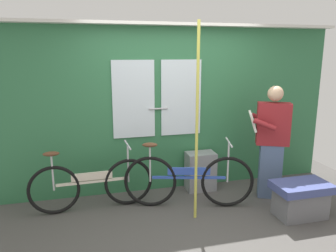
% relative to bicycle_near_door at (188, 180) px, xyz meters
% --- Properties ---
extents(ground_plane, '(6.05, 4.30, 0.04)m').
position_rel_bicycle_near_door_xyz_m(ground_plane, '(-0.06, -0.63, -0.40)').
color(ground_plane, '#474442').
extents(train_door_wall, '(5.05, 0.28, 2.44)m').
position_rel_bicycle_near_door_xyz_m(train_door_wall, '(-0.06, 0.71, 0.89)').
color(train_door_wall, '#2D6B42').
rests_on(train_door_wall, ground_plane).
extents(bicycle_near_door, '(1.69, 0.60, 0.92)m').
position_rel_bicycle_near_door_xyz_m(bicycle_near_door, '(0.00, 0.00, 0.00)').
color(bicycle_near_door, black).
rests_on(bicycle_near_door, ground_plane).
extents(bicycle_leaning_behind, '(1.61, 0.44, 0.86)m').
position_rel_bicycle_near_door_xyz_m(bicycle_leaning_behind, '(-1.25, 0.24, -0.02)').
color(bicycle_leaning_behind, black).
rests_on(bicycle_leaning_behind, ground_plane).
extents(passenger_reading_newspaper, '(0.62, 0.55, 1.60)m').
position_rel_bicycle_near_door_xyz_m(passenger_reading_newspaper, '(1.22, 0.01, 0.47)').
color(passenger_reading_newspaper, slate).
rests_on(passenger_reading_newspaper, ground_plane).
extents(trash_bin_by_wall, '(0.43, 0.28, 0.58)m').
position_rel_bicycle_near_door_xyz_m(trash_bin_by_wall, '(0.36, 0.49, -0.09)').
color(trash_bin_by_wall, gray).
rests_on(trash_bin_by_wall, ground_plane).
extents(handrail_pole, '(0.04, 0.04, 2.40)m').
position_rel_bicycle_near_door_xyz_m(handrail_pole, '(-0.01, -0.32, 0.82)').
color(handrail_pole, '#C6C14C').
rests_on(handrail_pole, ground_plane).
extents(bench_seat_corner, '(0.70, 0.44, 0.45)m').
position_rel_bicycle_near_door_xyz_m(bench_seat_corner, '(1.29, -0.62, -0.14)').
color(bench_seat_corner, '#3D477F').
rests_on(bench_seat_corner, ground_plane).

